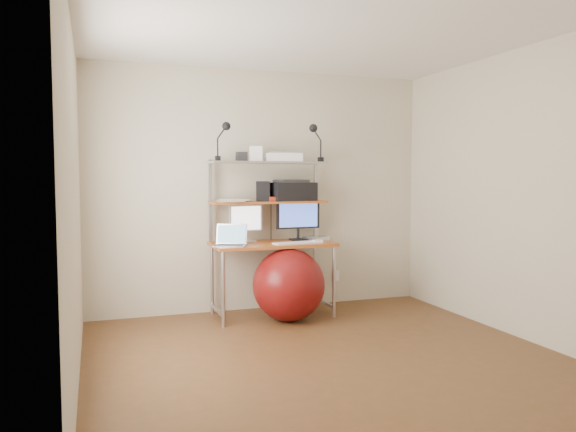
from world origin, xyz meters
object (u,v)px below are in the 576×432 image
Objects in this scene: monitor_silver at (246,221)px; monitor_black at (298,217)px; laptop at (231,241)px; printer at (291,191)px; exercise_ball at (289,285)px.

monitor_black reaches higher than monitor_silver.
laptop is 0.89m from printer.
monitor_silver is at bearing 76.05° from laptop.
monitor_black is at bearing 58.23° from exercise_ball.
exercise_ball is at bearing -124.95° from monitor_black.
monitor_silver is at bearing 128.48° from exercise_ball.
monitor_black is at bearing -12.99° from monitor_silver.
monitor_black is 0.96× the size of printer.
printer reaches higher than monitor_silver.
laptop is (-0.22, -0.28, -0.17)m from monitor_silver.
printer is at bearing 67.49° from exercise_ball.
monitor_silver reaches higher than exercise_ball.
laptop is at bearing -164.81° from monitor_black.
monitor_silver is 0.57m from printer.
laptop reaches higher than exercise_ball.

